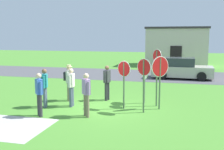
# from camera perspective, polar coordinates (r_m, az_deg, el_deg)

# --- Properties ---
(ground_plane) EXTENTS (80.00, 80.00, 0.00)m
(ground_plane) POSITION_cam_1_polar(r_m,az_deg,el_deg) (11.85, -2.89, -6.95)
(ground_plane) COLOR #47842D
(street_asphalt) EXTENTS (60.00, 6.40, 0.01)m
(street_asphalt) POSITION_cam_1_polar(r_m,az_deg,el_deg) (21.74, 5.02, 0.06)
(street_asphalt) COLOR #4C4C51
(street_asphalt) RESTS_ON ground
(concrete_path) EXTENTS (3.20, 2.40, 0.01)m
(concrete_path) POSITION_cam_1_polar(r_m,az_deg,el_deg) (10.27, -22.09, -9.96)
(concrete_path) COLOR #ADAAA3
(concrete_path) RESTS_ON ground
(building_background) EXTENTS (6.20, 4.05, 3.96)m
(building_background) POSITION_cam_1_polar(r_m,az_deg,el_deg) (29.15, 13.35, 5.87)
(building_background) COLOR beige
(building_background) RESTS_ON ground
(parked_car_on_street) EXTENTS (4.36, 2.12, 1.51)m
(parked_car_on_street) POSITION_cam_1_polar(r_m,az_deg,el_deg) (20.42, 14.29, 1.23)
(parked_car_on_street) COLOR #B7B2A3
(parked_car_on_street) RESTS_ON ground
(stop_sign_rear_left) EXTENTS (0.60, 0.40, 2.21)m
(stop_sign_rear_left) POSITION_cam_1_polar(r_m,az_deg,el_deg) (10.92, 6.68, -0.29)
(stop_sign_rear_left) COLOR #51664C
(stop_sign_rear_left) RESTS_ON ground
(stop_sign_nearest) EXTENTS (0.65, 0.62, 2.26)m
(stop_sign_nearest) POSITION_cam_1_polar(r_m,az_deg,el_deg) (11.54, 10.04, 0.45)
(stop_sign_nearest) COLOR #51664C
(stop_sign_nearest) RESTS_ON ground
(stop_sign_leaning_right) EXTENTS (0.60, 0.32, 2.06)m
(stop_sign_leaning_right) POSITION_cam_1_polar(r_m,az_deg,el_deg) (11.48, 2.51, -0.37)
(stop_sign_leaning_right) COLOR #51664C
(stop_sign_leaning_right) RESTS_ON ground
(stop_sign_center_cluster) EXTENTS (0.38, 0.67, 1.89)m
(stop_sign_center_cluster) POSITION_cam_1_polar(r_m,az_deg,el_deg) (12.50, 6.85, -0.20)
(stop_sign_center_cluster) COLOR #51664C
(stop_sign_center_cluster) RESTS_ON ground
(stop_sign_tallest) EXTENTS (0.43, 0.48, 2.52)m
(stop_sign_tallest) POSITION_cam_1_polar(r_m,az_deg,el_deg) (12.03, 9.38, 1.29)
(stop_sign_tallest) COLOR #51664C
(stop_sign_tallest) RESTS_ON ground
(person_in_blue) EXTENTS (0.40, 0.45, 1.69)m
(person_in_blue) POSITION_cam_1_polar(r_m,az_deg,el_deg) (10.46, -5.41, -3.66)
(person_in_blue) COLOR #7A6B56
(person_in_blue) RESTS_ON ground
(person_near_signs) EXTENTS (0.41, 0.57, 1.74)m
(person_near_signs) POSITION_cam_1_polar(r_m,az_deg,el_deg) (13.12, -9.06, -1.03)
(person_near_signs) COLOR #7A6B56
(person_near_signs) RESTS_ON ground
(person_with_sunhat) EXTENTS (0.42, 0.44, 1.69)m
(person_with_sunhat) POSITION_cam_1_polar(r_m,az_deg,el_deg) (10.82, -15.01, -3.51)
(person_with_sunhat) COLOR #2D2D33
(person_with_sunhat) RESTS_ON ground
(person_in_dark_shirt) EXTENTS (0.43, 0.55, 1.69)m
(person_in_dark_shirt) POSITION_cam_1_polar(r_m,az_deg,el_deg) (12.14, -14.03, -2.06)
(person_in_dark_shirt) COLOR #4C5670
(person_in_dark_shirt) RESTS_ON ground
(person_on_left) EXTENTS (0.29, 0.56, 1.69)m
(person_on_left) POSITION_cam_1_polar(r_m,az_deg,el_deg) (13.06, -1.05, -1.23)
(person_on_left) COLOR #2D2D33
(person_on_left) RESTS_ON ground
(person_in_teal) EXTENTS (0.25, 0.57, 1.69)m
(person_in_teal) POSITION_cam_1_polar(r_m,az_deg,el_deg) (12.04, -8.53, -2.14)
(person_in_teal) COLOR #4C5670
(person_in_teal) RESTS_ON ground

